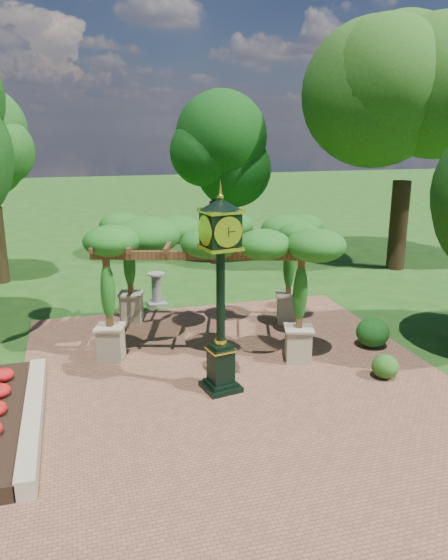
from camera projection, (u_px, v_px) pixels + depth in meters
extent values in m
plane|color=#1E4714|center=(255.00, 407.00, 11.88)|extent=(120.00, 120.00, 0.00)
cube|color=brown|center=(241.00, 386.00, 12.80)|extent=(10.00, 12.00, 0.04)
cube|color=#C6B793|center=(33.00, 417.00, 11.09)|extent=(0.35, 5.00, 0.40)
cube|color=black|center=(221.00, 387.00, 12.60)|extent=(0.92, 0.92, 0.12)
cube|color=black|center=(221.00, 365.00, 12.45)|extent=(0.58, 0.58, 0.89)
cube|color=yellow|center=(221.00, 349.00, 12.35)|extent=(0.65, 0.65, 0.04)
cylinder|color=black|center=(221.00, 295.00, 12.00)|extent=(0.23, 0.23, 2.27)
cube|color=black|center=(220.00, 229.00, 11.60)|extent=(0.81, 0.81, 0.69)
cylinder|color=beige|center=(228.00, 232.00, 11.30)|extent=(0.59, 0.14, 0.59)
cone|color=black|center=(220.00, 204.00, 11.45)|extent=(1.04, 1.04, 0.25)
sphere|color=yellow|center=(220.00, 197.00, 11.41)|extent=(0.14, 0.14, 0.14)
cube|color=tan|center=(111.00, 344.00, 14.12)|extent=(0.79, 0.79, 0.87)
cube|color=brown|center=(108.00, 293.00, 13.74)|extent=(0.19, 0.19, 1.79)
cube|color=tan|center=(298.00, 345.00, 14.02)|extent=(0.79, 0.79, 0.87)
cube|color=brown|center=(300.00, 294.00, 13.65)|extent=(0.19, 0.19, 1.79)
cube|color=tan|center=(132.00, 308.00, 16.91)|extent=(0.79, 0.79, 0.87)
cube|color=brown|center=(129.00, 265.00, 16.54)|extent=(0.19, 0.19, 1.79)
cube|color=tan|center=(288.00, 309.00, 16.82)|extent=(0.79, 0.79, 0.87)
cube|color=brown|center=(289.00, 265.00, 16.45)|extent=(0.19, 0.19, 1.79)
cube|color=brown|center=(203.00, 255.00, 13.43)|extent=(5.42, 1.76, 0.21)
cube|color=brown|center=(209.00, 233.00, 16.23)|extent=(5.42, 1.76, 0.21)
ellipsoid|color=#1E5A19|center=(206.00, 234.00, 14.76)|extent=(6.39, 4.97, 0.97)
cube|color=gray|center=(157.00, 303.00, 18.69)|extent=(0.64, 0.64, 0.11)
cylinder|color=gray|center=(156.00, 289.00, 18.55)|extent=(0.33, 0.33, 1.02)
cylinder|color=gray|center=(156.00, 274.00, 18.41)|extent=(0.61, 0.61, 0.06)
ellipsoid|color=#275D1A|center=(385.00, 366.00, 13.12)|extent=(0.76, 0.76, 0.58)
ellipsoid|color=#164D15|center=(373.00, 332.00, 14.96)|extent=(1.11, 1.11, 0.82)
ellipsoid|color=#246B1E|center=(289.00, 296.00, 18.33)|extent=(0.84, 0.84, 0.70)
cylinder|color=#311C13|center=(217.00, 232.00, 24.18)|extent=(0.64, 0.64, 2.76)
ellipsoid|color=#0E3A0E|center=(216.00, 150.00, 23.22)|extent=(3.71, 3.71, 4.36)
cylinder|color=#322013|center=(398.00, 225.00, 23.05)|extent=(0.75, 0.75, 3.74)
ellipsoid|color=#265016|center=(409.00, 106.00, 21.74)|extent=(5.75, 5.75, 5.91)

